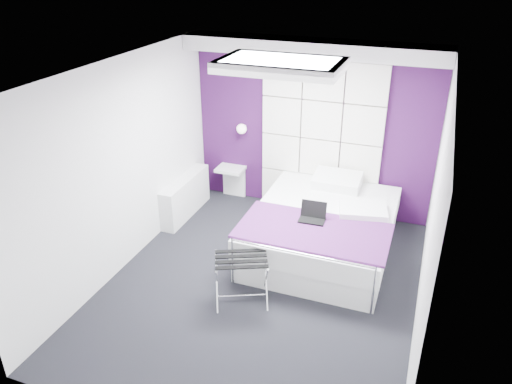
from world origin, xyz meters
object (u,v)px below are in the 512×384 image
at_px(radiator, 185,197).
at_px(bed, 323,229).
at_px(wall_lamp, 243,128).
at_px(laptop, 313,215).
at_px(luggage_rack, 241,280).
at_px(nightstand, 230,169).

relative_size(radiator, bed, 0.54).
height_order(wall_lamp, laptop, wall_lamp).
bearing_deg(wall_lamp, luggage_rack, -68.79).
bearing_deg(luggage_rack, nightstand, 91.33).
bearing_deg(nightstand, bed, -29.30).
height_order(nightstand, luggage_rack, luggage_rack).
bearing_deg(luggage_rack, bed, 41.60).
distance_m(nightstand, luggage_rack, 2.62).
relative_size(nightstand, laptop, 1.34).
bearing_deg(laptop, bed, 74.29).
xyz_separation_m(wall_lamp, bed, (1.55, -1.02, -0.89)).
bearing_deg(laptop, luggage_rack, -119.67).
height_order(bed, nightstand, bed).
bearing_deg(bed, laptop, -103.10).
xyz_separation_m(radiator, bed, (2.19, -0.26, 0.03)).
bearing_deg(bed, nightstand, 150.70).
height_order(bed, luggage_rack, bed).
distance_m(bed, nightstand, 2.01).
height_order(radiator, nightstand, radiator).
bearing_deg(laptop, wall_lamp, 135.31).
xyz_separation_m(wall_lamp, nightstand, (-0.20, -0.04, -0.70)).
bearing_deg(laptop, radiator, 162.28).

